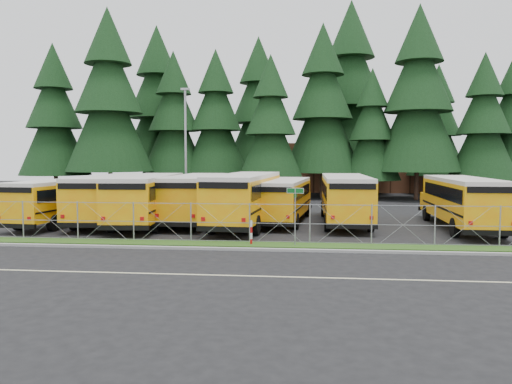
% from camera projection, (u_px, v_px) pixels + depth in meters
% --- Properties ---
extents(ground, '(120.00, 120.00, 0.00)m').
position_uv_depth(ground, '(271.00, 240.00, 25.91)').
color(ground, black).
rests_on(ground, ground).
extents(curb, '(50.00, 0.25, 0.12)m').
position_uv_depth(curb, '(266.00, 250.00, 22.83)').
color(curb, gray).
rests_on(curb, ground).
extents(grass_verge, '(50.00, 1.40, 0.06)m').
position_uv_depth(grass_verge, '(268.00, 245.00, 24.22)').
color(grass_verge, '#244814').
rests_on(grass_verge, ground).
extents(road_lane_line, '(50.00, 0.12, 0.01)m').
position_uv_depth(road_lane_line, '(255.00, 276.00, 17.97)').
color(road_lane_line, beige).
rests_on(road_lane_line, ground).
extents(chainlink_fence, '(44.00, 0.10, 2.00)m').
position_uv_depth(chainlink_fence, '(270.00, 223.00, 24.84)').
color(chainlink_fence, '#95979E').
rests_on(chainlink_fence, ground).
extents(brick_building, '(22.00, 10.00, 6.00)m').
position_uv_depth(brick_building, '(340.00, 167.00, 64.76)').
color(brick_building, brown).
rests_on(brick_building, ground).
extents(bus_0, '(3.60, 11.12, 2.86)m').
position_uv_depth(bus_0, '(66.00, 202.00, 32.03)').
color(bus_0, orange).
rests_on(bus_0, ground).
extents(bus_1, '(3.42, 11.96, 3.10)m').
position_uv_depth(bus_1, '(114.00, 199.00, 32.51)').
color(bus_1, orange).
rests_on(bus_1, ground).
extents(bus_2, '(3.67, 12.19, 3.15)m').
position_uv_depth(bus_2, '(149.00, 200.00, 31.55)').
color(bus_2, orange).
rests_on(bus_2, ground).
extents(bus_3, '(2.83, 11.87, 3.11)m').
position_uv_depth(bus_3, '(197.00, 199.00, 32.85)').
color(bus_3, orange).
rests_on(bus_3, ground).
extents(bus_4, '(3.97, 12.63, 3.26)m').
position_uv_depth(bus_4, '(246.00, 200.00, 30.97)').
color(bus_4, orange).
rests_on(bus_4, ground).
extents(bus_5, '(3.67, 11.01, 2.83)m').
position_uv_depth(bus_5, '(285.00, 201.00, 32.73)').
color(bus_5, orange).
rests_on(bus_5, ground).
extents(bus_6, '(2.83, 11.89, 3.11)m').
position_uv_depth(bus_6, '(345.00, 200.00, 32.03)').
color(bus_6, orange).
rests_on(bus_6, ground).
extents(bus_east, '(3.06, 11.79, 3.07)m').
position_uv_depth(bus_east, '(461.00, 203.00, 29.71)').
color(bus_east, orange).
rests_on(bus_east, ground).
extents(street_sign, '(0.82, 0.54, 2.81)m').
position_uv_depth(street_sign, '(295.00, 204.00, 24.00)').
color(street_sign, '#95979E').
rests_on(street_sign, ground).
extents(striped_bollard, '(0.11, 0.11, 1.20)m').
position_uv_depth(striped_bollard, '(251.00, 233.00, 24.32)').
color(striped_bollard, '#B20C0C').
rests_on(striped_bollard, ground).
extents(light_standard, '(0.70, 0.35, 10.14)m').
position_uv_depth(light_standard, '(186.00, 143.00, 42.58)').
color(light_standard, '#95979E').
rests_on(light_standard, ground).
extents(conifer_0, '(7.34, 7.34, 16.24)m').
position_uv_depth(conifer_0, '(54.00, 121.00, 52.47)').
color(conifer_0, black).
rests_on(conifer_0, ground).
extents(conifer_1, '(8.74, 8.74, 19.33)m').
position_uv_depth(conifer_1, '(109.00, 104.00, 50.33)').
color(conifer_1, black).
rests_on(conifer_1, ground).
extents(conifer_2, '(7.10, 7.10, 15.70)m').
position_uv_depth(conifer_2, '(174.00, 124.00, 53.92)').
color(conifer_2, black).
rests_on(conifer_2, ground).
extents(conifer_3, '(7.15, 7.15, 15.82)m').
position_uv_depth(conifer_3, '(216.00, 123.00, 53.54)').
color(conifer_3, black).
rests_on(conifer_3, ground).
extents(conifer_4, '(6.52, 6.52, 14.41)m').
position_uv_depth(conifer_4, '(271.00, 128.00, 49.33)').
color(conifer_4, black).
rests_on(conifer_4, ground).
extents(conifer_5, '(8.26, 8.26, 18.27)m').
position_uv_depth(conifer_5, '(322.00, 111.00, 52.34)').
color(conifer_5, black).
rests_on(conifer_5, ground).
extents(conifer_6, '(6.01, 6.01, 13.30)m').
position_uv_depth(conifer_6, '(372.00, 134.00, 50.66)').
color(conifer_6, black).
rests_on(conifer_6, ground).
extents(conifer_7, '(8.79, 8.79, 19.43)m').
position_uv_depth(conifer_7, '(418.00, 103.00, 49.66)').
color(conifer_7, black).
rests_on(conifer_7, ground).
extents(conifer_8, '(6.53, 6.53, 14.43)m').
position_uv_depth(conifer_8, '(483.00, 127.00, 48.37)').
color(conifer_8, black).
rests_on(conifer_8, ground).
extents(conifer_10, '(8.80, 8.80, 19.46)m').
position_uv_depth(conifer_10, '(158.00, 110.00, 57.85)').
color(conifer_10, black).
rests_on(conifer_10, ground).
extents(conifer_11, '(8.27, 8.27, 18.30)m').
position_uv_depth(conifer_11, '(259.00, 116.00, 58.30)').
color(conifer_11, black).
rests_on(conifer_11, ground).
extents(conifer_12, '(10.07, 10.07, 22.28)m').
position_uv_depth(conifer_12, '(350.00, 98.00, 57.69)').
color(conifer_12, black).
rests_on(conifer_12, ground).
extents(conifer_13, '(6.72, 6.72, 14.85)m').
position_uv_depth(conifer_13, '(438.00, 130.00, 56.99)').
color(conifer_13, black).
rests_on(conifer_13, ground).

